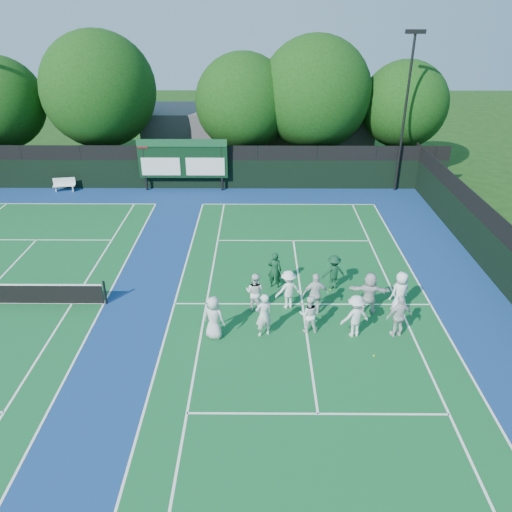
{
  "coord_description": "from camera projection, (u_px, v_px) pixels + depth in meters",
  "views": [
    {
      "loc": [
        -1.86,
        -17.11,
        11.5
      ],
      "look_at": [
        -2.0,
        3.0,
        1.3
      ],
      "focal_mm": 35.0,
      "sensor_mm": 36.0,
      "label": 1
    }
  ],
  "objects": [
    {
      "name": "tennis_ball_2",
      "position": [
        374.0,
        356.0,
        18.17
      ],
      "size": [
        0.07,
        0.07,
        0.07
      ],
      "primitive_type": "sphere",
      "color": "#C2DC19",
      "rests_on": "ground"
    },
    {
      "name": "tree_c",
      "position": [
        245.0,
        105.0,
        35.64
      ],
      "size": [
        6.86,
        6.86,
        8.66
      ],
      "color": "black",
      "rests_on": "ground"
    },
    {
      "name": "scoreboard",
      "position": [
        183.0,
        159.0,
        33.4
      ],
      "size": [
        6.0,
        0.21,
        3.55
      ],
      "color": "black",
      "rests_on": "ground"
    },
    {
      "name": "tree_d",
      "position": [
        317.0,
        96.0,
        35.34
      ],
      "size": [
        7.9,
        7.9,
        9.8
      ],
      "color": "black",
      "rests_on": "ground"
    },
    {
      "name": "player_front_3",
      "position": [
        355.0,
        316.0,
        18.96
      ],
      "size": [
        1.27,
        0.95,
        1.75
      ],
      "primitive_type": "imported",
      "rotation": [
        0.0,
        0.0,
        3.43
      ],
      "color": "white",
      "rests_on": "ground"
    },
    {
      "name": "player_back_3",
      "position": [
        369.0,
        293.0,
        20.44
      ],
      "size": [
        1.74,
        0.77,
        1.81
      ],
      "primitive_type": "imported",
      "rotation": [
        0.0,
        0.0,
        3.0
      ],
      "color": "silver",
      "rests_on": "ground"
    },
    {
      "name": "tree_e",
      "position": [
        406.0,
        107.0,
        35.63
      ],
      "size": [
        6.13,
        6.13,
        8.14
      ],
      "color": "black",
      "rests_on": "ground"
    },
    {
      "name": "ground",
      "position": [
        304.0,
        317.0,
        20.45
      ],
      "size": [
        120.0,
        120.0,
        0.0
      ],
      "primitive_type": "plane",
      "color": "#163A0F",
      "rests_on": "ground"
    },
    {
      "name": "clubhouse",
      "position": [
        258.0,
        133.0,
        40.96
      ],
      "size": [
        18.0,
        6.0,
        4.0
      ],
      "primitive_type": "cube",
      "color": "#55555A",
      "rests_on": "ground"
    },
    {
      "name": "player_front_1",
      "position": [
        264.0,
        315.0,
        18.96
      ],
      "size": [
        0.79,
        0.67,
        1.84
      ],
      "primitive_type": "imported",
      "rotation": [
        0.0,
        0.0,
        3.54
      ],
      "color": "white",
      "rests_on": "ground"
    },
    {
      "name": "player_back_4",
      "position": [
        400.0,
        292.0,
        20.48
      ],
      "size": [
        1.04,
        0.88,
        1.81
      ],
      "primitive_type": "imported",
      "rotation": [
        0.0,
        0.0,
        3.54
      ],
      "color": "white",
      "rests_on": "ground"
    },
    {
      "name": "back_fence",
      "position": [
        199.0,
        169.0,
        34.14
      ],
      "size": [
        34.0,
        0.08,
        3.0
      ],
      "color": "black",
      "rests_on": "ground"
    },
    {
      "name": "coach_left",
      "position": [
        275.0,
        270.0,
        22.27
      ],
      "size": [
        0.68,
        0.49,
        1.72
      ],
      "primitive_type": "imported",
      "rotation": [
        0.0,
        0.0,
        3.01
      ],
      "color": "#103D23",
      "rests_on": "ground"
    },
    {
      "name": "near_court",
      "position": [
        302.0,
        304.0,
        21.33
      ],
      "size": [
        11.05,
        23.85,
        0.01
      ],
      "color": "#125928",
      "rests_on": "ground"
    },
    {
      "name": "player_front_0",
      "position": [
        214.0,
        318.0,
        18.86
      ],
      "size": [
        1.02,
        0.86,
        1.76
      ],
      "primitive_type": "imported",
      "rotation": [
        0.0,
        0.0,
        2.73
      ],
      "color": "silver",
      "rests_on": "ground"
    },
    {
      "name": "bench",
      "position": [
        64.0,
        184.0,
        34.02
      ],
      "size": [
        1.5,
        0.65,
        0.92
      ],
      "color": "white",
      "rests_on": "ground"
    },
    {
      "name": "player_back_1",
      "position": [
        288.0,
        290.0,
        20.75
      ],
      "size": [
        1.27,
        0.99,
        1.72
      ],
      "primitive_type": "imported",
      "rotation": [
        0.0,
        0.0,
        3.51
      ],
      "color": "white",
      "rests_on": "ground"
    },
    {
      "name": "player_back_0",
      "position": [
        255.0,
        292.0,
        20.61
      ],
      "size": [
        1.0,
        0.9,
        1.69
      ],
      "primitive_type": "imported",
      "rotation": [
        0.0,
        0.0,
        2.75
      ],
      "color": "white",
      "rests_on": "ground"
    },
    {
      "name": "tree_a",
      "position": [
        1.0,
        105.0,
        35.78
      ],
      "size": [
        6.55,
        6.55,
        8.43
      ],
      "color": "black",
      "rests_on": "ground"
    },
    {
      "name": "light_pole_right",
      "position": [
        407.0,
        95.0,
        31.55
      ],
      "size": [
        1.2,
        0.3,
        10.12
      ],
      "color": "black",
      "rests_on": "ground"
    },
    {
      "name": "player_front_2",
      "position": [
        309.0,
        314.0,
        19.25
      ],
      "size": [
        0.77,
        0.6,
        1.58
      ],
      "primitive_type": "imported",
      "rotation": [
        0.0,
        0.0,
        3.14
      ],
      "color": "white",
      "rests_on": "ground"
    },
    {
      "name": "coach_right",
      "position": [
        334.0,
        272.0,
        22.2
      ],
      "size": [
        1.15,
        0.81,
        1.62
      ],
      "primitive_type": "imported",
      "rotation": [
        0.0,
        0.0,
        3.35
      ],
      "color": "#103B23",
      "rests_on": "ground"
    },
    {
      "name": "tennis_ball_5",
      "position": [
        330.0,
        290.0,
        22.37
      ],
      "size": [
        0.07,
        0.07,
        0.07
      ],
      "primitive_type": "sphere",
      "color": "#C2DC19",
      "rests_on": "ground"
    },
    {
      "name": "tennis_ball_0",
      "position": [
        217.0,
        304.0,
        21.29
      ],
      "size": [
        0.07,
        0.07,
        0.07
      ],
      "primitive_type": "sphere",
      "color": "#C2DC19",
      "rests_on": "ground"
    },
    {
      "name": "tennis_ball_3",
      "position": [
        255.0,
        281.0,
        23.09
      ],
      "size": [
        0.07,
        0.07,
        0.07
      ],
      "primitive_type": "sphere",
      "color": "#C2DC19",
      "rests_on": "ground"
    },
    {
      "name": "court_apron",
      "position": [
        163.0,
        304.0,
        21.37
      ],
      "size": [
        34.0,
        32.0,
        0.01
      ],
      "primitive_type": "cube",
      "color": "navy",
      "rests_on": "ground"
    },
    {
      "name": "player_front_4",
      "position": [
        399.0,
        316.0,
        18.95
      ],
      "size": [
        1.11,
        0.68,
        1.77
      ],
      "primitive_type": "imported",
      "rotation": [
        0.0,
        0.0,
        3.4
      ],
      "color": "silver",
      "rests_on": "ground"
    },
    {
      "name": "player_back_2",
      "position": [
        315.0,
        294.0,
        20.3
      ],
      "size": [
        1.13,
        0.57,
        1.86
      ],
      "primitive_type": "imported",
      "rotation": [
        0.0,
        0.0,
        3.25
      ],
      "color": "silver",
      "rests_on": "ground"
    },
    {
      "name": "tree_b",
      "position": [
        102.0,
        93.0,
        35.34
      ],
      "size": [
        8.04,
        8.04,
        10.09
      ],
      "color": "black",
      "rests_on": "ground"
    }
  ]
}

